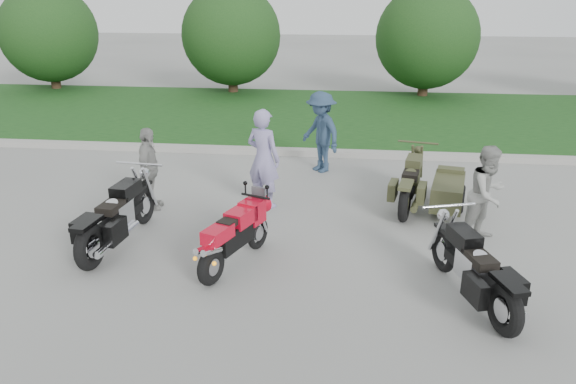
# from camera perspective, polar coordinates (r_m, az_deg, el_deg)

# --- Properties ---
(ground) EXTENTS (80.00, 80.00, 0.00)m
(ground) POSITION_cam_1_polar(r_m,az_deg,el_deg) (8.41, -3.79, -7.99)
(ground) COLOR #9D9D98
(ground) RESTS_ON ground
(curb) EXTENTS (60.00, 0.30, 0.15)m
(curb) POSITION_cam_1_polar(r_m,az_deg,el_deg) (13.91, 0.42, 4.10)
(curb) COLOR #A19E97
(curb) RESTS_ON ground
(grass_strip) EXTENTS (60.00, 8.00, 0.14)m
(grass_strip) POSITION_cam_1_polar(r_m,az_deg,el_deg) (17.91, 1.79, 7.82)
(grass_strip) COLOR #295C1F
(grass_strip) RESTS_ON ground
(tree_far_left) EXTENTS (3.60, 3.60, 4.00)m
(tree_far_left) POSITION_cam_1_polar(r_m,az_deg,el_deg) (23.74, -23.12, 14.58)
(tree_far_left) COLOR #3F2B1C
(tree_far_left) RESTS_ON ground
(tree_mid_left) EXTENTS (3.60, 3.60, 4.00)m
(tree_mid_left) POSITION_cam_1_polar(r_m,az_deg,el_deg) (21.30, -5.77, 15.55)
(tree_mid_left) COLOR #3F2B1C
(tree_mid_left) RESTS_ON ground
(tree_mid_right) EXTENTS (3.60, 3.60, 4.00)m
(tree_mid_right) POSITION_cam_1_polar(r_m,az_deg,el_deg) (21.02, 13.95, 15.01)
(tree_mid_right) COLOR #3F2B1C
(tree_mid_right) RESTS_ON ground
(sportbike_red) EXTENTS (0.82, 1.76, 0.87)m
(sportbike_red) POSITION_cam_1_polar(r_m,az_deg,el_deg) (8.34, -5.52, -4.38)
(sportbike_red) COLOR black
(sportbike_red) RESTS_ON ground
(cruiser_left) EXTENTS (0.51, 2.44, 0.94)m
(cruiser_left) POSITION_cam_1_polar(r_m,az_deg,el_deg) (9.34, -17.09, -2.65)
(cruiser_left) COLOR black
(cruiser_left) RESTS_ON ground
(cruiser_right) EXTENTS (0.88, 2.23, 0.88)m
(cruiser_right) POSITION_cam_1_polar(r_m,az_deg,el_deg) (7.81, 18.58, -7.76)
(cruiser_right) COLOR black
(cruiser_right) RESTS_ON ground
(cruiser_sidecar) EXTENTS (1.40, 2.26, 0.88)m
(cruiser_sidecar) POSITION_cam_1_polar(r_m,az_deg,el_deg) (10.75, 14.43, 0.29)
(cruiser_sidecar) COLOR black
(cruiser_sidecar) RESTS_ON ground
(person_stripe) EXTENTS (0.81, 0.70, 1.88)m
(person_stripe) POSITION_cam_1_polar(r_m,az_deg,el_deg) (10.45, -2.51, 3.42)
(person_stripe) COLOR #928ABC
(person_stripe) RESTS_ON ground
(person_grey) EXTENTS (0.98, 0.98, 1.60)m
(person_grey) POSITION_cam_1_polar(r_m,az_deg,el_deg) (9.63, 19.62, -0.18)
(person_grey) COLOR #989993
(person_grey) RESTS_ON ground
(person_denim) EXTENTS (1.26, 1.32, 1.80)m
(person_denim) POSITION_cam_1_polar(r_m,az_deg,el_deg) (12.50, 3.35, 6.09)
(person_denim) COLOR navy
(person_denim) RESTS_ON ground
(person_back) EXTENTS (0.44, 0.93, 1.55)m
(person_back) POSITION_cam_1_polar(r_m,az_deg,el_deg) (10.67, -13.93, 2.28)
(person_back) COLOR gray
(person_back) RESTS_ON ground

